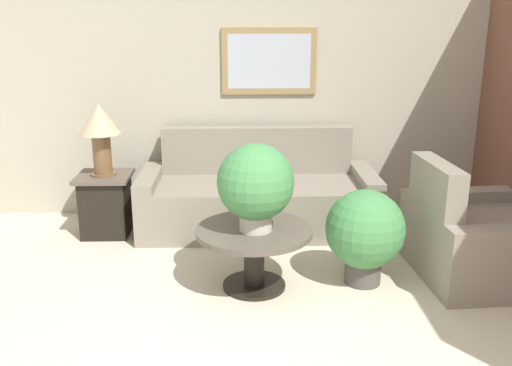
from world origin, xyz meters
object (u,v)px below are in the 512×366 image
couch_main (258,198)px  side_table (106,204)px  coffee_table (254,245)px  armchair (476,240)px  table_lamp (100,127)px  potted_plant_floor (365,232)px  potted_plant_on_table (256,184)px

couch_main → side_table: size_ratio=3.86×
side_table → coffee_table: bearing=-40.3°
couch_main → armchair: size_ratio=1.96×
armchair → couch_main: bearing=53.2°
table_lamp → coffee_table: bearing=-40.3°
potted_plant_floor → side_table: bearing=153.5°
armchair → side_table: (-3.16, 1.00, -0.00)m
couch_main → potted_plant_floor: 1.46m
armchair → coffee_table: 1.79m
armchair → potted_plant_floor: size_ratio=1.53×
armchair → coffee_table: bearing=91.8°
couch_main → armchair: same height
table_lamp → armchair: bearing=-17.5°
potted_plant_on_table → potted_plant_floor: 0.94m
couch_main → table_lamp: bearing=-175.5°
couch_main → coffee_table: size_ratio=2.57×
coffee_table → side_table: side_table is taller
armchair → potted_plant_on_table: size_ratio=1.75×
side_table → potted_plant_on_table: 1.91m
coffee_table → potted_plant_on_table: potted_plant_on_table is taller
coffee_table → potted_plant_floor: (0.85, 0.05, 0.07)m
couch_main → coffee_table: (-0.07, -1.28, 0.04)m
couch_main → armchair: bearing=-33.0°
potted_plant_floor → potted_plant_on_table: bearing=-174.4°
coffee_table → couch_main: bearing=86.8°
armchair → table_lamp: (-3.16, 1.00, 0.74)m
table_lamp → potted_plant_on_table: table_lamp is taller
table_lamp → potted_plant_floor: bearing=-26.5°
armchair → side_table: armchair is taller
armchair → table_lamp: size_ratio=1.72×
table_lamp → potted_plant_on_table: size_ratio=1.02×
coffee_table → armchair: bearing=5.6°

